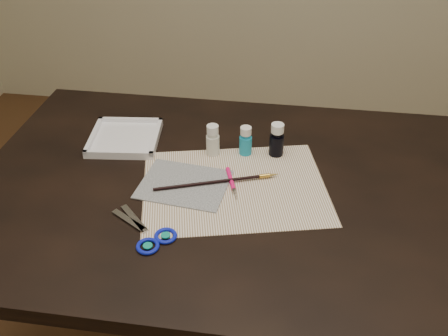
# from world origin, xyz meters

# --- Properties ---
(table) EXTENTS (1.30, 0.90, 0.75)m
(table) POSITION_xyz_m (0.00, 0.00, 0.38)
(table) COLOR black
(table) RESTS_ON ground
(paper) EXTENTS (0.53, 0.45, 0.00)m
(paper) POSITION_xyz_m (0.03, -0.01, 0.75)
(paper) COLOR white
(paper) RESTS_ON table
(canvas) EXTENTS (0.24, 0.20, 0.00)m
(canvas) POSITION_xyz_m (-0.10, -0.02, 0.75)
(canvas) COLOR black
(canvas) RESTS_ON paper
(paint_bottle_white) EXTENTS (0.05, 0.05, 0.09)m
(paint_bottle_white) POSITION_xyz_m (-0.05, 0.13, 0.79)
(paint_bottle_white) COLOR silver
(paint_bottle_white) RESTS_ON table
(paint_bottle_cyan) EXTENTS (0.05, 0.05, 0.08)m
(paint_bottle_cyan) POSITION_xyz_m (0.04, 0.15, 0.79)
(paint_bottle_cyan) COLOR #1793BC
(paint_bottle_cyan) RESTS_ON table
(paint_bottle_navy) EXTENTS (0.05, 0.05, 0.10)m
(paint_bottle_navy) POSITION_xyz_m (0.12, 0.15, 0.80)
(paint_bottle_navy) COLOR black
(paint_bottle_navy) RESTS_ON table
(paintbrush) EXTENTS (0.31, 0.12, 0.01)m
(paintbrush) POSITION_xyz_m (-0.02, -0.01, 0.76)
(paintbrush) COLOR black
(paintbrush) RESTS_ON canvas
(craft_knife) EXTENTS (0.05, 0.13, 0.01)m
(craft_knife) POSITION_xyz_m (0.02, -0.01, 0.76)
(craft_knife) COLOR #F5126C
(craft_knife) RESTS_ON paper
(scissors) EXTENTS (0.22, 0.19, 0.01)m
(scissors) POSITION_xyz_m (-0.17, -0.20, 0.76)
(scissors) COLOR silver
(scissors) RESTS_ON table
(palette_tray) EXTENTS (0.21, 0.21, 0.02)m
(palette_tray) POSITION_xyz_m (-0.31, 0.16, 0.76)
(palette_tray) COLOR white
(palette_tray) RESTS_ON table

